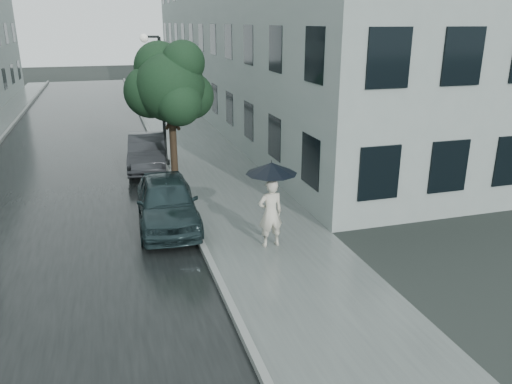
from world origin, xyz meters
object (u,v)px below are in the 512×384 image
object	(u,v)px
lamp_post	(158,92)
pedestrian	(270,213)
car_near	(167,201)
street_tree	(170,86)
car_far	(147,152)

from	to	relation	value
lamp_post	pedestrian	bearing A→B (deg)	-66.65
lamp_post	car_near	distance (m)	6.77
pedestrian	street_tree	bearing A→B (deg)	-79.52
street_tree	lamp_post	size ratio (longest dim) A/B	0.97
pedestrian	car_near	xyz separation A→B (m)	(-2.33, 2.18, -0.20)
pedestrian	car_near	world-z (taller)	pedestrian
lamp_post	car_near	bearing A→B (deg)	-83.46
car_far	car_near	bearing A→B (deg)	-84.06
pedestrian	lamp_post	xyz separation A→B (m)	(-1.73, 8.55, 1.99)
street_tree	car_near	xyz separation A→B (m)	(-0.75, -3.92, -2.72)
street_tree	lamp_post	world-z (taller)	lamp_post
street_tree	car_near	size ratio (longest dim) A/B	1.21
street_tree	car_near	world-z (taller)	street_tree
lamp_post	car_far	bearing A→B (deg)	-136.91
street_tree	pedestrian	bearing A→B (deg)	-75.48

